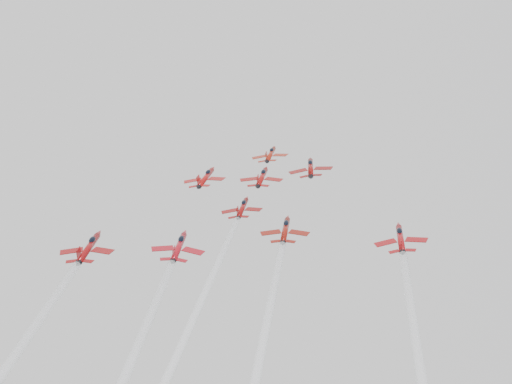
# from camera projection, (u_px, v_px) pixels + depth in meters

# --- Properties ---
(jet_lead) EXTENTS (9.27, 11.36, 8.80)m
(jet_lead) POSITION_uv_depth(u_px,v_px,m) (271.00, 154.00, 159.74)
(jet_lead) COLOR #A92110
(jet_row2_left) EXTENTS (10.10, 12.38, 9.59)m
(jet_row2_left) POSITION_uv_depth(u_px,v_px,m) (206.00, 177.00, 148.19)
(jet_row2_left) COLOR #AF1110
(jet_row2_center) EXTENTS (9.89, 12.11, 9.38)m
(jet_row2_center) POSITION_uv_depth(u_px,v_px,m) (262.00, 177.00, 145.08)
(jet_row2_center) COLOR #A3110F
(jet_row2_right) EXTENTS (10.24, 12.54, 9.72)m
(jet_row2_right) POSITION_uv_depth(u_px,v_px,m) (311.00, 167.00, 148.07)
(jet_row2_right) COLOR maroon
(jet_center) EXTENTS (8.51, 74.41, 57.04)m
(jet_center) POSITION_uv_depth(u_px,v_px,m) (203.00, 323.00, 91.47)
(jet_center) COLOR maroon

